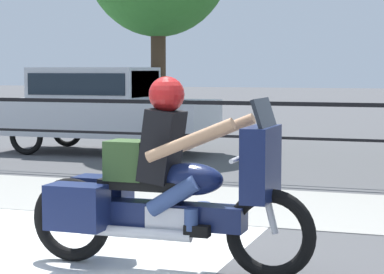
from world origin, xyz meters
TOP-DOWN VIEW (x-y plane):
  - sidewalk_band at (0.00, 3.40)m, footprint 44.00×2.40m
  - fence_railing at (0.00, 5.38)m, footprint 36.00×0.05m
  - motorcycle at (0.30, 0.34)m, footprint 2.45×0.76m
  - parked_car at (-3.95, 7.96)m, footprint 4.21×1.75m

SIDE VIEW (x-z plane):
  - sidewalk_band at x=0.00m, z-range 0.00..0.01m
  - motorcycle at x=0.30m, z-range -0.11..1.47m
  - fence_railing at x=0.00m, z-range 0.34..1.50m
  - parked_car at x=-3.95m, z-range 0.12..1.79m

